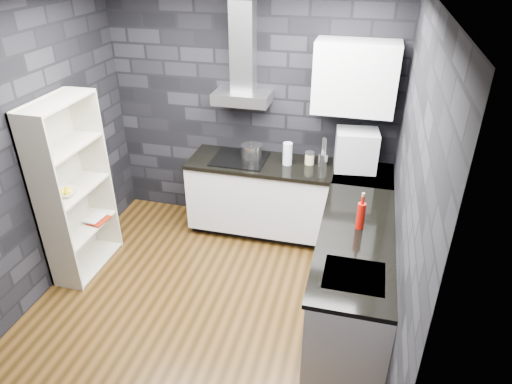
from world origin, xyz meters
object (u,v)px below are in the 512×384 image
at_px(pot, 251,152).
at_px(utensil_crock, 323,160).
at_px(storage_jar, 310,159).
at_px(red_bottle, 361,216).
at_px(appliance_garage, 356,150).
at_px(glass_vase, 288,154).
at_px(bookshelf, 74,190).
at_px(fruit_bowl, 66,193).

relative_size(pot, utensil_crock, 1.69).
bearing_deg(storage_jar, red_bottle, -62.54).
bearing_deg(appliance_garage, glass_vase, 176.77).
bearing_deg(appliance_garage, red_bottle, -90.81).
xyz_separation_m(glass_vase, red_bottle, (0.82, -1.07, -0.01)).
xyz_separation_m(bookshelf, fruit_bowl, (0.00, -0.12, 0.04)).
relative_size(storage_jar, appliance_garage, 0.29).
height_order(pot, storage_jar, pot).
bearing_deg(pot, storage_jar, 1.41).
bearing_deg(storage_jar, bookshelf, -151.75).
xyz_separation_m(pot, bookshelf, (-1.49, -1.13, -0.08)).
height_order(pot, fruit_bowl, pot).
relative_size(bookshelf, fruit_bowl, 8.58).
distance_m(storage_jar, utensil_crock, 0.14).
xyz_separation_m(pot, storage_jar, (0.64, 0.02, -0.02)).
height_order(pot, glass_vase, glass_vase).
bearing_deg(glass_vase, pot, 172.73).
bearing_deg(red_bottle, utensil_crock, 111.51).
height_order(appliance_garage, red_bottle, appliance_garage).
bearing_deg(bookshelf, red_bottle, 13.78).
distance_m(pot, glass_vase, 0.42).
relative_size(utensil_crock, red_bottle, 0.56).
distance_m(glass_vase, fruit_bowl, 2.25).
distance_m(glass_vase, red_bottle, 1.35).
height_order(utensil_crock, red_bottle, red_bottle).
bearing_deg(red_bottle, storage_jar, 117.46).
height_order(glass_vase, utensil_crock, glass_vase).
xyz_separation_m(storage_jar, utensil_crock, (0.14, -0.00, 0.01)).
relative_size(red_bottle, fruit_bowl, 1.12).
height_order(storage_jar, fruit_bowl, storage_jar).
relative_size(glass_vase, utensil_crock, 1.86).
xyz_separation_m(storage_jar, red_bottle, (0.59, -1.14, 0.06)).
bearing_deg(appliance_garage, storage_jar, 170.20).
height_order(bookshelf, fruit_bowl, bookshelf).
height_order(red_bottle, bookshelf, bookshelf).
bearing_deg(utensil_crock, appliance_garage, -4.13).
bearing_deg(fruit_bowl, pot, 40.01).
bearing_deg(red_bottle, bookshelf, -179.82).
xyz_separation_m(pot, utensil_crock, (0.79, 0.01, -0.01)).
xyz_separation_m(appliance_garage, bookshelf, (-2.61, -1.12, -0.22)).
distance_m(utensil_crock, bookshelf, 2.55).
bearing_deg(fruit_bowl, storage_jar, 30.70).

